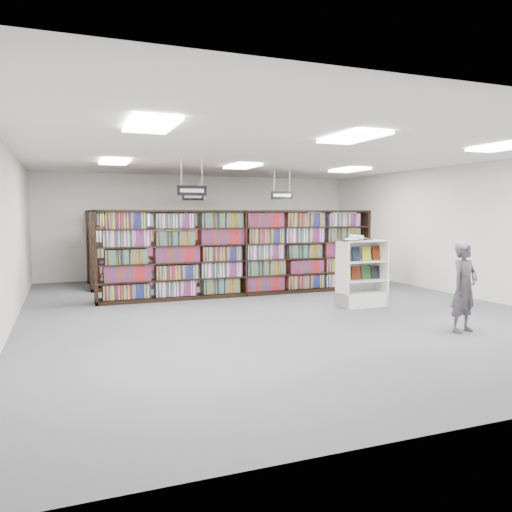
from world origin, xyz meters
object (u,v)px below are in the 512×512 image
object	(u,v)px
bookshelf_row_near	(242,253)
endcap_display	(361,284)
open_book	(357,239)
shopper	(464,287)

from	to	relation	value
bookshelf_row_near	endcap_display	xyz separation A→B (m)	(1.93, -2.31, -0.57)
bookshelf_row_near	open_book	size ratio (longest dim) A/B	9.64
endcap_display	open_book	bearing A→B (deg)	-163.95
open_book	shopper	size ratio (longest dim) A/B	0.47
bookshelf_row_near	endcap_display	size ratio (longest dim) A/B	4.83
bookshelf_row_near	open_book	distance (m)	2.98
endcap_display	open_book	size ratio (longest dim) A/B	2.00
bookshelf_row_near	shopper	world-z (taller)	bookshelf_row_near
shopper	endcap_display	bearing A→B (deg)	85.56
open_book	endcap_display	bearing A→B (deg)	-3.56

